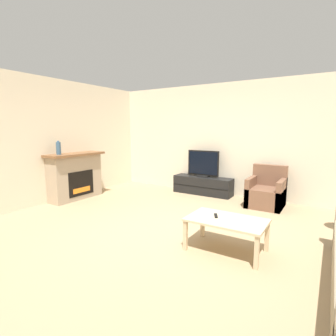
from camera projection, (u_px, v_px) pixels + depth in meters
ground_plane at (177, 231)px, 4.17m from camera, size 24.00×24.00×0.00m
wall_back at (235, 140)px, 6.23m from camera, size 12.00×0.06×2.70m
wall_left at (49, 141)px, 5.68m from camera, size 0.06×12.00×2.70m
fireplace at (75, 176)px, 6.05m from camera, size 0.52×1.35×1.07m
mantel_vase_left at (58, 148)px, 5.60m from camera, size 0.10×0.10×0.30m
tv_stand at (203, 185)px, 6.53m from camera, size 1.48×0.41×0.43m
tv at (203, 165)px, 6.45m from camera, size 0.82×0.18×0.66m
armchair at (266, 193)px, 5.50m from camera, size 0.70×0.76×0.85m
coffee_table at (226, 223)px, 3.46m from camera, size 1.01×0.62×0.44m
remote at (216, 216)px, 3.56m from camera, size 0.10×0.15×0.02m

